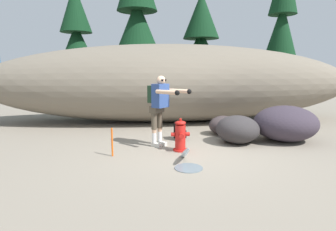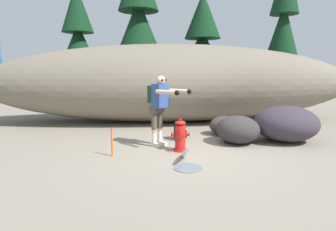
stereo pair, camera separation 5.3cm
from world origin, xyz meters
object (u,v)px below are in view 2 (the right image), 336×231
object	(u,v)px
survey_stake	(112,142)
spare_backpack	(180,131)
utility_worker	(160,102)
boulder_large	(286,124)
boulder_small	(224,125)
fire_hydrant	(180,136)
boulder_mid	(238,129)

from	to	relation	value
survey_stake	spare_backpack	bearing A→B (deg)	38.62
utility_worker	boulder_large	size ratio (longest dim) A/B	1.03
boulder_small	fire_hydrant	bearing A→B (deg)	-133.69
boulder_large	boulder_small	world-z (taller)	boulder_large
fire_hydrant	survey_stake	xyz separation A→B (m)	(-1.46, -0.26, -0.03)
boulder_mid	boulder_small	distance (m)	0.94
boulder_mid	boulder_small	bearing A→B (deg)	94.97
fire_hydrant	survey_stake	bearing A→B (deg)	-169.80
spare_backpack	fire_hydrant	bearing A→B (deg)	-102.33
utility_worker	boulder_small	xyz separation A→B (m)	(1.83, 1.07, -0.78)
fire_hydrant	boulder_large	world-z (taller)	boulder_large
utility_worker	boulder_small	world-z (taller)	utility_worker
boulder_small	survey_stake	world-z (taller)	survey_stake
survey_stake	fire_hydrant	bearing A→B (deg)	10.20
boulder_large	boulder_small	distance (m)	1.60
fire_hydrant	spare_backpack	distance (m)	1.01
boulder_large	boulder_mid	size ratio (longest dim) A/B	1.52
boulder_mid	boulder_small	world-z (taller)	boulder_mid
spare_backpack	survey_stake	distance (m)	2.03
spare_backpack	boulder_large	bearing A→B (deg)	-12.98
boulder_large	boulder_small	size ratio (longest dim) A/B	1.91
boulder_large	boulder_small	xyz separation A→B (m)	(-1.36, 0.83, -0.19)
utility_worker	boulder_small	distance (m)	2.26
fire_hydrant	boulder_large	bearing A→B (deg)	13.19
utility_worker	boulder_mid	xyz separation A→B (m)	(1.92, 0.14, -0.70)
boulder_large	survey_stake	xyz separation A→B (m)	(-4.23, -0.91, -0.15)
boulder_small	boulder_large	bearing A→B (deg)	-31.29
boulder_small	survey_stake	xyz separation A→B (m)	(-2.87, -1.74, 0.04)
spare_backpack	boulder_small	size ratio (longest dim) A/B	0.56
fire_hydrant	spare_backpack	size ratio (longest dim) A/B	1.55
boulder_large	boulder_small	bearing A→B (deg)	148.71
fire_hydrant	utility_worker	world-z (taller)	utility_worker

